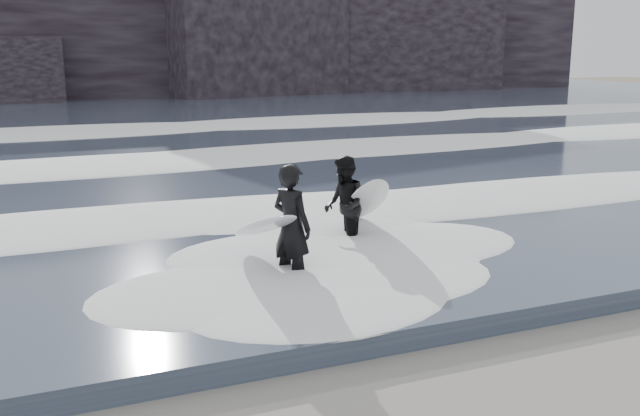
# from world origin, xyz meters

# --- Properties ---
(sea) EXTENTS (90.00, 52.00, 0.30)m
(sea) POSITION_xyz_m (0.00, 29.00, 0.15)
(sea) COLOR #343F52
(sea) RESTS_ON ground
(headland) EXTENTS (70.00, 9.00, 10.00)m
(headland) POSITION_xyz_m (0.00, 46.00, 5.00)
(headland) COLOR black
(headland) RESTS_ON ground
(foam_near) EXTENTS (60.00, 3.20, 0.20)m
(foam_near) POSITION_xyz_m (0.00, 9.00, 0.40)
(foam_near) COLOR white
(foam_near) RESTS_ON sea
(foam_mid) EXTENTS (60.00, 4.00, 0.24)m
(foam_mid) POSITION_xyz_m (0.00, 16.00, 0.42)
(foam_mid) COLOR white
(foam_mid) RESTS_ON sea
(foam_far) EXTENTS (60.00, 4.80, 0.30)m
(foam_far) POSITION_xyz_m (0.00, 25.00, 0.45)
(foam_far) COLOR white
(foam_far) RESTS_ON sea
(surfer_left) EXTENTS (1.09, 2.26, 1.84)m
(surfer_left) POSITION_xyz_m (-2.30, 5.67, 0.93)
(surfer_left) COLOR black
(surfer_left) RESTS_ON ground
(surfer_right) EXTENTS (1.42, 2.22, 1.68)m
(surfer_right) POSITION_xyz_m (-0.69, 6.97, 0.85)
(surfer_right) COLOR black
(surfer_right) RESTS_ON ground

